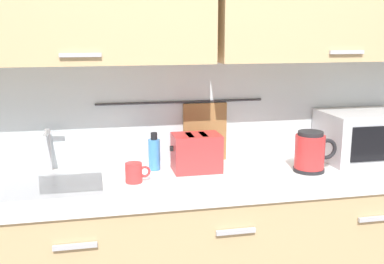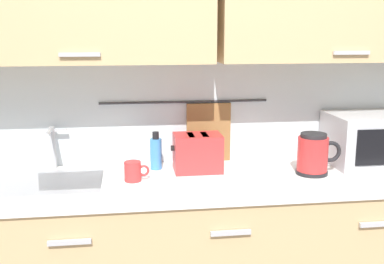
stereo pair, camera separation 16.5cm
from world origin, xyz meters
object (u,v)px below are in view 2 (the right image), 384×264
at_px(dish_soap_bottle, 156,153).
at_px(toaster, 198,153).
at_px(microwave, 373,139).
at_px(mug_near_sink, 133,171).
at_px(electric_kettle, 313,154).

bearing_deg(dish_soap_bottle, toaster, -16.27).
bearing_deg(microwave, toaster, -179.67).
bearing_deg(mug_near_sink, dish_soap_bottle, 56.84).
distance_m(dish_soap_bottle, mug_near_sink, 0.22).
xyz_separation_m(electric_kettle, toaster, (-0.56, 0.13, -0.01)).
bearing_deg(toaster, electric_kettle, -12.92).
xyz_separation_m(dish_soap_bottle, toaster, (0.21, -0.06, 0.01)).
distance_m(electric_kettle, toaster, 0.58).
xyz_separation_m(microwave, dish_soap_bottle, (-1.16, 0.06, -0.05)).
relative_size(microwave, dish_soap_bottle, 2.35).
distance_m(electric_kettle, mug_near_sink, 0.89).
bearing_deg(mug_near_sink, toaster, 20.35).
bearing_deg(mug_near_sink, electric_kettle, -0.51).
relative_size(dish_soap_bottle, mug_near_sink, 1.63).
relative_size(dish_soap_bottle, toaster, 0.77).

